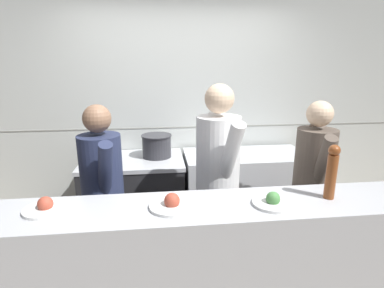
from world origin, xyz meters
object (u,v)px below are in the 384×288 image
at_px(plated_dish_appetiser, 172,204).
at_px(chef_head_cook, 103,193).
at_px(plated_dish_dessert, 273,202).
at_px(pepper_mill, 332,171).
at_px(chefs_knife, 237,158).
at_px(chef_sous, 217,179).
at_px(chef_line, 312,183).
at_px(oven_range, 135,198).
at_px(sauce_pot, 157,145).
at_px(stock_pot, 104,153).
at_px(plated_dish_main, 46,207).

xyz_separation_m(plated_dish_appetiser, chef_head_cook, (-0.51, 0.63, -0.19)).
bearing_deg(plated_dish_dessert, pepper_mill, 7.60).
distance_m(chefs_knife, chef_sous, 0.74).
xyz_separation_m(chefs_knife, pepper_mill, (0.25, -1.27, 0.31)).
relative_size(plated_dish_appetiser, chef_sous, 0.16).
bearing_deg(chef_line, oven_range, 164.45).
bearing_deg(chef_sous, sauce_pot, 107.26).
bearing_deg(pepper_mill, stock_pot, 139.09).
distance_m(oven_range, sauce_pot, 0.63).
xyz_separation_m(plated_dish_dessert, chef_sous, (-0.20, 0.67, -0.11)).
height_order(pepper_mill, chef_head_cook, chef_head_cook).
bearing_deg(oven_range, plated_dish_dessert, -57.29).
bearing_deg(sauce_pot, oven_range, -168.15).
height_order(chefs_knife, plated_dish_dessert, plated_dish_dessert).
distance_m(chefs_knife, chef_line, 0.82).
height_order(plated_dish_main, chef_head_cook, chef_head_cook).
relative_size(sauce_pot, plated_dish_dessert, 1.32).
distance_m(plated_dish_dessert, chef_head_cook, 1.31).
distance_m(sauce_pot, chef_head_cook, 0.96).
bearing_deg(plated_dish_main, oven_range, 74.37).
xyz_separation_m(oven_range, plated_dish_main, (-0.39, -1.38, 0.62)).
distance_m(oven_range, plated_dish_main, 1.56).
bearing_deg(chef_head_cook, sauce_pot, 44.58).
distance_m(chefs_knife, plated_dish_main, 1.92).
height_order(pepper_mill, chef_sous, chef_sous).
distance_m(chefs_knife, plated_dish_appetiser, 1.49).
xyz_separation_m(chefs_knife, chef_line, (0.49, -0.66, -0.04)).
xyz_separation_m(oven_range, chefs_knife, (1.08, -0.14, 0.47)).
xyz_separation_m(pepper_mill, chef_head_cook, (-1.50, 0.61, -0.35)).
distance_m(plated_dish_main, plated_dish_dessert, 1.33).
height_order(stock_pot, chef_sous, chef_sous).
bearing_deg(chefs_knife, plated_dish_appetiser, -119.85).
bearing_deg(chefs_knife, chef_head_cook, -152.26).
bearing_deg(plated_dish_dessert, sauce_pot, 114.43).
relative_size(oven_range, plated_dish_main, 4.20).
bearing_deg(chef_line, pepper_mill, -99.36).
xyz_separation_m(plated_dish_appetiser, chef_line, (1.22, 0.63, -0.19)).
height_order(sauce_pot, chefs_knife, sauce_pot).
bearing_deg(pepper_mill, plated_dish_appetiser, -179.17).
distance_m(oven_range, plated_dish_dessert, 1.85).
relative_size(chef_head_cook, chef_line, 1.00).
xyz_separation_m(oven_range, chef_sous, (0.74, -0.80, 0.51)).
bearing_deg(plated_dish_appetiser, plated_dish_dessert, -3.54).
height_order(chef_sous, chef_line, chef_sous).
height_order(sauce_pot, chef_head_cook, chef_head_cook).
bearing_deg(chef_line, stock_pot, 168.52).
xyz_separation_m(plated_dish_main, chef_line, (1.95, 0.58, -0.19)).
distance_m(plated_dish_appetiser, pepper_mill, 1.00).
relative_size(oven_range, chef_sous, 0.61).
bearing_deg(plated_dish_dessert, chef_sous, 106.76).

